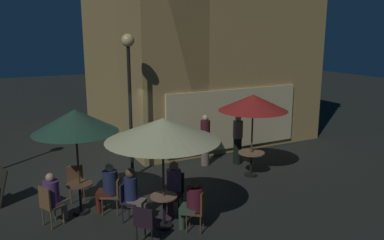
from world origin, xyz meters
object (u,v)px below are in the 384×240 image
object	(u,v)px
cafe_chair_0	(115,192)
patron_seated_0	(108,185)
cafe_chair_3	(146,221)
patron_seated_2	(193,201)
cafe_chair_6	(128,198)
patron_seated_4	(133,192)
cafe_chair_5	(175,189)
patron_standing_5	(205,140)
cafe_table_0	(251,158)
patio_umbrella_2	(163,130)
cafe_table_2	(164,207)
patio_umbrella_1	(75,121)
street_lamp_near_corner	(129,72)
cafe_chair_1	(76,180)
patio_umbrella_0	(253,103)
patron_seated_1	(54,195)
cafe_chair_2	(48,203)
cafe_chair_4	(199,207)
cafe_table_1	(80,193)
patron_seated_3	(173,184)
patron_standing_6	(238,139)

from	to	relation	value
cafe_chair_0	patron_seated_0	size ratio (longest dim) A/B	0.70
cafe_chair_3	patron_seated_2	size ratio (longest dim) A/B	0.71
cafe_chair_6	patron_seated_4	bearing A→B (deg)	0.00
cafe_chair_5	patron_standing_5	size ratio (longest dim) A/B	0.57
cafe_table_0	patron_standing_5	bearing A→B (deg)	117.10
patio_umbrella_2	cafe_chair_3	world-z (taller)	patio_umbrella_2
cafe_table_2	patron_seated_2	bearing A→B (deg)	-40.80
patio_umbrella_1	cafe_chair_6	world-z (taller)	patio_umbrella_1
street_lamp_near_corner	cafe_chair_1	bearing A→B (deg)	-153.94
patio_umbrella_2	cafe_chair_0	size ratio (longest dim) A/B	2.86
patio_umbrella_2	patron_seated_2	world-z (taller)	patio_umbrella_2
cafe_chair_3	patron_seated_2	xyz separation A→B (m)	(1.12, 0.11, 0.17)
patio_umbrella_0	patron_seated_1	bearing A→B (deg)	-175.28
street_lamp_near_corner	patron_seated_4	distance (m)	3.79
cafe_chair_3	cafe_chair_6	world-z (taller)	cafe_chair_6
cafe_chair_6	cafe_chair_2	bearing A→B (deg)	-153.45
cafe_table_2	patron_seated_2	size ratio (longest dim) A/B	0.62
patio_umbrella_0	cafe_chair_4	xyz separation A→B (m)	(-3.00, -2.25, -1.68)
cafe_chair_5	cafe_chair_0	bearing A→B (deg)	-70.71
cafe_table_0	patio_umbrella_1	world-z (taller)	patio_umbrella_1
cafe_table_1	patron_seated_4	size ratio (longest dim) A/B	0.58
cafe_chair_2	patron_seated_3	world-z (taller)	patron_seated_3
street_lamp_near_corner	cafe_chair_2	bearing A→B (deg)	-141.48
patron_seated_2	patron_standing_6	size ratio (longest dim) A/B	0.74
patron_seated_0	patron_standing_6	xyz separation A→B (m)	(4.75, 1.59, 0.12)
patio_umbrella_0	cafe_chair_6	size ratio (longest dim) A/B	2.71
cafe_table_2	cafe_chair_2	xyz separation A→B (m)	(-2.25, 1.19, 0.08)
cafe_chair_1	cafe_chair_3	world-z (taller)	cafe_chair_1
street_lamp_near_corner	patron_seated_2	bearing A→B (deg)	-88.69
patio_umbrella_1	patio_umbrella_2	bearing A→B (deg)	-46.52
cafe_table_0	patron_seated_0	world-z (taller)	patron_seated_0
cafe_table_0	cafe_chair_3	distance (m)	4.80
patron_seated_4	patron_seated_2	bearing A→B (deg)	2.25
cafe_table_1	patron_standing_6	bearing A→B (deg)	13.44
cafe_chair_3	patron_seated_0	world-z (taller)	patron_seated_0
cafe_table_1	cafe_chair_2	distance (m)	0.85
cafe_chair_1	patron_seated_2	world-z (taller)	patron_seated_2
patio_umbrella_1	patron_seated_3	distance (m)	2.70
cafe_table_0	patron_standing_6	bearing A→B (deg)	76.82
cafe_chair_0	patron_seated_0	bearing A→B (deg)	-0.00
patio_umbrella_1	patron_seated_2	distance (m)	3.22
patron_seated_3	patron_standing_6	distance (m)	4.11
street_lamp_near_corner	cafe_chair_0	xyz separation A→B (m)	(-1.17, -2.12, -2.60)
cafe_chair_6	patron_seated_1	world-z (taller)	patron_seated_1
cafe_chair_0	cafe_chair_6	distance (m)	0.58
cafe_table_1	patron_standing_5	size ratio (longest dim) A/B	0.44
patio_umbrella_0	cafe_chair_1	bearing A→B (deg)	172.18
patron_seated_1	patron_standing_5	distance (m)	5.34
cafe_chair_1	cafe_chair_4	bearing A→B (deg)	39.30
patio_umbrella_1	patron_seated_0	distance (m)	1.69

